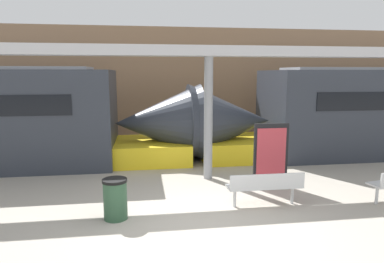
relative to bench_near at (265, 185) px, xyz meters
The scene contains 7 objects.
ground_plane 1.92m from the bench_near, 152.86° to the right, with size 60.00×60.00×0.00m, color #A8A093.
station_wall 8.76m from the bench_near, 101.14° to the left, with size 56.00×0.20×5.00m, color #937051.
bench_near is the anchor object (origin of this frame).
trash_bin 3.31m from the bench_near, behind, with size 0.51×0.51×0.85m.
poster_board 1.44m from the bench_near, 64.78° to the left, with size 0.92×0.07×1.71m.
support_column_near 2.73m from the bench_near, 111.26° to the left, with size 0.24×0.24×3.45m, color gray.
canopy_beam 3.93m from the bench_near, 111.26° to the left, with size 28.00×0.60×0.28m, color #B7B7BC.
Camera 1 is at (-1.04, -6.24, 2.98)m, focal length 32.00 mm.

